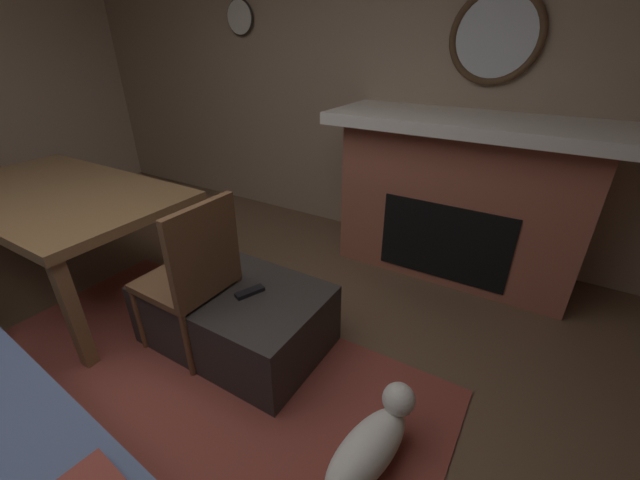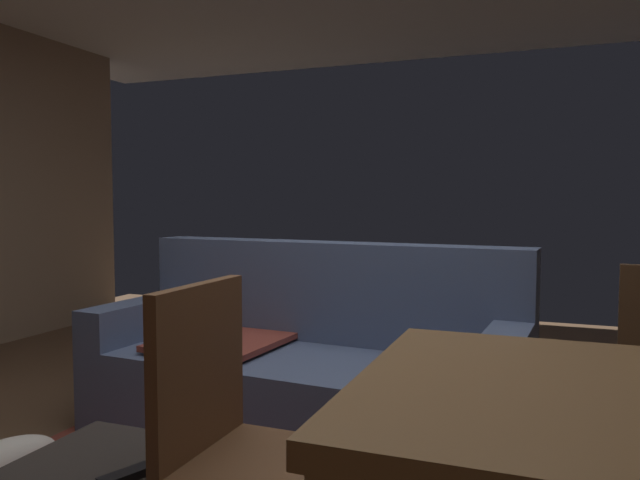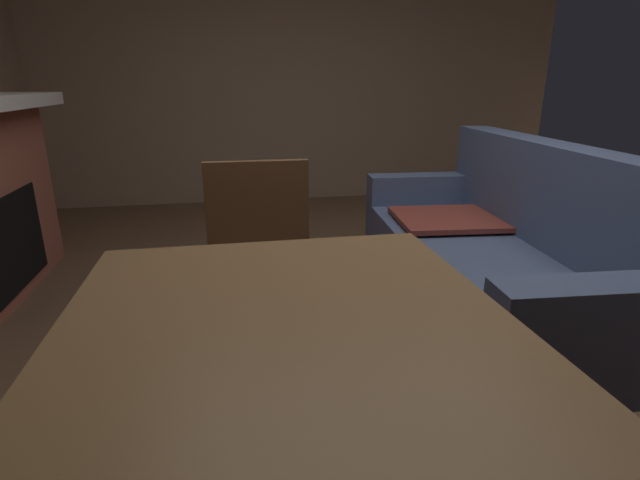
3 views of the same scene
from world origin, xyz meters
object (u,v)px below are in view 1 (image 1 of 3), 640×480
object	(u,v)px
fireplace	(459,198)
dining_table	(56,200)
small_dog	(372,443)
tv_remote	(250,292)
round_wall_mirror	(496,37)
wall_clock	(240,17)
ottoman_coffee_table	(236,315)
dining_chair_west	(194,271)

from	to	relation	value
fireplace	dining_table	distance (m)	2.79
small_dog	tv_remote	bearing A→B (deg)	-19.11
round_wall_mirror	fireplace	bearing A→B (deg)	90.00
tv_remote	dining_table	size ratio (longest dim) A/B	0.09
tv_remote	wall_clock	xyz separation A→B (m)	(1.49, -1.80, 1.39)
small_dog	ottoman_coffee_table	bearing A→B (deg)	-16.71
wall_clock	ottoman_coffee_table	bearing A→B (deg)	127.11
round_wall_mirror	small_dog	xyz separation A→B (m)	(-0.16, 2.11, -1.48)
fireplace	small_dog	world-z (taller)	fireplace
tv_remote	dining_table	bearing A→B (deg)	27.06
dining_chair_west	small_dog	xyz separation A→B (m)	(-1.14, 0.17, -0.36)
round_wall_mirror	dining_chair_west	bearing A→B (deg)	63.14
dining_table	wall_clock	size ratio (longest dim) A/B	5.84
wall_clock	fireplace	bearing A→B (deg)	172.65
dining_table	dining_chair_west	bearing A→B (deg)	179.94
small_dog	wall_clock	bearing A→B (deg)	-41.57
ottoman_coffee_table	tv_remote	size ratio (longest dim) A/B	6.51
fireplace	dining_chair_west	bearing A→B (deg)	59.28
round_wall_mirror	dining_table	bearing A→B (deg)	40.56
dining_chair_west	ottoman_coffee_table	bearing A→B (deg)	-135.03
ottoman_coffee_table	small_dog	bearing A→B (deg)	163.29
fireplace	tv_remote	xyz separation A→B (m)	(0.72, 1.51, -0.19)
wall_clock	dining_chair_west	bearing A→B (deg)	122.51
ottoman_coffee_table	wall_clock	distance (m)	2.77
ottoman_coffee_table	dining_table	world-z (taller)	dining_table
small_dog	wall_clock	distance (m)	3.57
fireplace	dining_table	world-z (taller)	fireplace
ottoman_coffee_table	dining_chair_west	world-z (taller)	dining_chair_west
fireplace	round_wall_mirror	bearing A→B (deg)	-90.00
tv_remote	dining_chair_west	size ratio (longest dim) A/B	0.17
tv_remote	ottoman_coffee_table	bearing A→B (deg)	23.33
round_wall_mirror	small_dog	world-z (taller)	round_wall_mirror
round_wall_mirror	small_dog	size ratio (longest dim) A/B	1.12
fireplace	wall_clock	world-z (taller)	wall_clock
round_wall_mirror	dining_chair_west	size ratio (longest dim) A/B	0.66
dining_table	tv_remote	bearing A→B (deg)	-175.07
tv_remote	small_dog	distance (m)	0.97
dining_table	dining_chair_west	distance (m)	1.29
round_wall_mirror	wall_clock	distance (m)	2.22
small_dog	dining_table	bearing A→B (deg)	-4.10
tv_remote	small_dog	size ratio (longest dim) A/B	0.29
round_wall_mirror	dining_table	size ratio (longest dim) A/B	0.34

